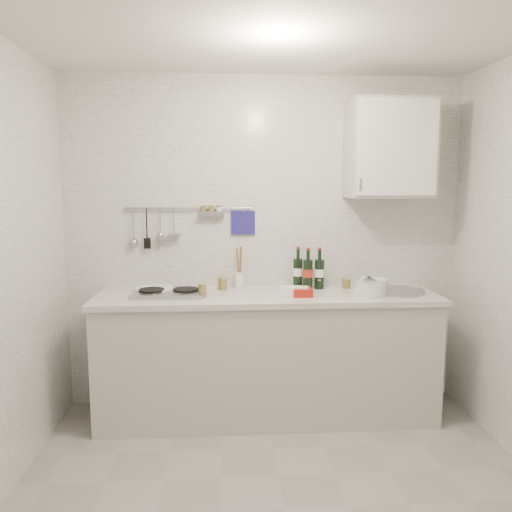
{
  "coord_description": "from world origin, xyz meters",
  "views": [
    {
      "loc": [
        -0.3,
        -2.39,
        1.68
      ],
      "look_at": [
        -0.09,
        0.9,
        1.22
      ],
      "focal_mm": 35.0,
      "sensor_mm": 36.0,
      "label": 1
    }
  ],
  "objects_px": {
    "plate_stack_hob": "(154,290)",
    "utensil_crock": "(239,278)",
    "wall_cabinet": "(390,149)",
    "wine_bottles": "(308,268)",
    "plate_stack_sink": "(371,287)"
  },
  "relations": [
    {
      "from": "plate_stack_hob",
      "to": "utensil_crock",
      "type": "relative_size",
      "value": 0.94
    },
    {
      "from": "plate_stack_hob",
      "to": "utensil_crock",
      "type": "height_order",
      "value": "utensil_crock"
    },
    {
      "from": "plate_stack_hob",
      "to": "plate_stack_sink",
      "type": "relative_size",
      "value": 1.11
    },
    {
      "from": "wall_cabinet",
      "to": "utensil_crock",
      "type": "height_order",
      "value": "wall_cabinet"
    },
    {
      "from": "utensil_crock",
      "to": "plate_stack_sink",
      "type": "bearing_deg",
      "value": -17.44
    },
    {
      "from": "plate_stack_sink",
      "to": "wall_cabinet",
      "type": "bearing_deg",
      "value": 49.67
    },
    {
      "from": "wine_bottles",
      "to": "plate_stack_hob",
      "type": "bearing_deg",
      "value": -175.49
    },
    {
      "from": "plate_stack_sink",
      "to": "wine_bottles",
      "type": "bearing_deg",
      "value": 149.97
    },
    {
      "from": "wine_bottles",
      "to": "utensil_crock",
      "type": "relative_size",
      "value": 0.96
    },
    {
      "from": "plate_stack_hob",
      "to": "plate_stack_sink",
      "type": "bearing_deg",
      "value": -5.45
    },
    {
      "from": "plate_stack_hob",
      "to": "wine_bottles",
      "type": "distance_m",
      "value": 1.15
    },
    {
      "from": "plate_stack_hob",
      "to": "wine_bottles",
      "type": "bearing_deg",
      "value": 4.51
    },
    {
      "from": "utensil_crock",
      "to": "wall_cabinet",
      "type": "bearing_deg",
      "value": -5.29
    },
    {
      "from": "wall_cabinet",
      "to": "utensil_crock",
      "type": "distance_m",
      "value": 1.45
    },
    {
      "from": "plate_stack_hob",
      "to": "wine_bottles",
      "type": "height_order",
      "value": "wine_bottles"
    }
  ]
}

